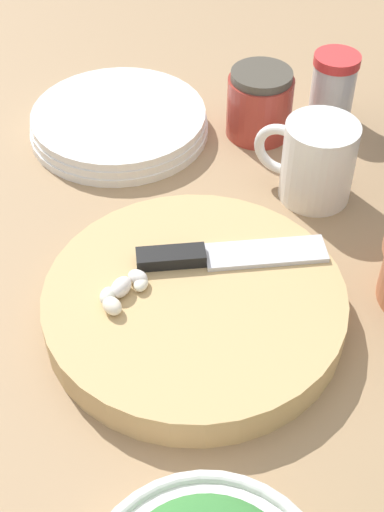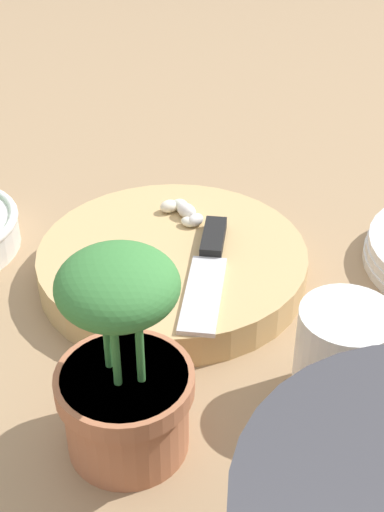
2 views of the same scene
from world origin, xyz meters
The scene contains 8 objects.
ground_plane centered at (0.00, 0.00, 0.00)m, with size 5.00×5.00×0.00m, color #997A56.
cutting_board centered at (0.06, -0.02, 0.02)m, with size 0.28×0.28×0.03m.
chef_knife centered at (0.02, -0.01, 0.04)m, with size 0.07×0.18×0.01m.
garlic_cloves centered at (0.08, -0.09, 0.04)m, with size 0.06×0.04×0.02m.
spice_jar centered at (-0.29, 0.10, 0.04)m, with size 0.06×0.06×0.09m.
coffee_mug centered at (-0.13, 0.08, 0.05)m, with size 0.08×0.11×0.09m.
plate_stack centered at (-0.22, -0.16, 0.01)m, with size 0.22×0.22×0.03m.
honey_jar centered at (-0.25, 0.01, 0.04)m, with size 0.08×0.08×0.08m.
Camera 1 is at (0.50, 0.03, 0.51)m, focal length 50.00 mm.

